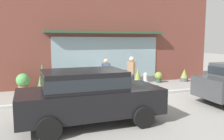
# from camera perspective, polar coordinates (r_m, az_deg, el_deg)

# --- Properties ---
(ground_plane) EXTENTS (60.00, 60.00, 0.00)m
(ground_plane) POSITION_cam_1_polar(r_m,az_deg,el_deg) (10.89, 4.00, -6.29)
(ground_plane) COLOR gray
(curb_strip) EXTENTS (14.00, 0.24, 0.12)m
(curb_strip) POSITION_cam_1_polar(r_m,az_deg,el_deg) (10.70, 4.46, -6.21)
(curb_strip) COLOR #B2B2AD
(curb_strip) RESTS_ON ground_plane
(storefront) EXTENTS (14.00, 0.81, 5.34)m
(storefront) POSITION_cam_1_polar(r_m,az_deg,el_deg) (13.55, -1.62, 7.52)
(storefront) COLOR brown
(storefront) RESTS_ON ground_plane
(fire_hydrant) EXTENTS (0.38, 0.34, 0.91)m
(fire_hydrant) POSITION_cam_1_polar(r_m,az_deg,el_deg) (12.14, 8.10, -2.76)
(fire_hydrant) COLOR #B2B2B7
(fire_hydrant) RESTS_ON ground_plane
(pedestrian_with_handbag) EXTENTS (0.46, 0.57, 1.73)m
(pedestrian_with_handbag) POSITION_cam_1_polar(r_m,az_deg,el_deg) (11.79, 4.65, -0.23)
(pedestrian_with_handbag) COLOR #232328
(pedestrian_with_handbag) RESTS_ON ground_plane
(pedestrian_passerby) EXTENTS (0.48, 0.22, 1.62)m
(pedestrian_passerby) POSITION_cam_1_polar(r_m,az_deg,el_deg) (11.83, -1.49, -0.53)
(pedestrian_passerby) COLOR #232328
(pedestrian_passerby) RESTS_ON ground_plane
(parked_car_black) EXTENTS (4.33, 2.05, 1.65)m
(parked_car_black) POSITION_cam_1_polar(r_m,az_deg,el_deg) (7.18, -5.80, -5.75)
(parked_car_black) COLOR black
(parked_car_black) RESTS_ON ground_plane
(potted_plant_window_right) EXTENTS (0.48, 0.48, 0.78)m
(potted_plant_window_right) POSITION_cam_1_polar(r_m,az_deg,el_deg) (15.24, 17.13, -1.27)
(potted_plant_window_right) COLOR #4C4C51
(potted_plant_window_right) RESTS_ON ground_plane
(potted_plant_low_front) EXTENTS (0.68, 0.68, 1.01)m
(potted_plant_low_front) POSITION_cam_1_polar(r_m,az_deg,el_deg) (12.35, -7.95, -2.10)
(potted_plant_low_front) COLOR #9E6042
(potted_plant_low_front) RESTS_ON ground_plane
(potted_plant_trailing_edge) EXTENTS (0.54, 0.54, 0.84)m
(potted_plant_trailing_edge) POSITION_cam_1_polar(r_m,az_deg,el_deg) (13.07, -1.00, -1.94)
(potted_plant_trailing_edge) COLOR #9E6042
(potted_plant_trailing_edge) RESTS_ON ground_plane
(potted_plant_near_hydrant) EXTENTS (0.48, 0.48, 0.95)m
(potted_plant_near_hydrant) POSITION_cam_1_polar(r_m,az_deg,el_deg) (13.65, 6.26, -1.60)
(potted_plant_near_hydrant) COLOR #B7B2A3
(potted_plant_near_hydrant) RESTS_ON ground_plane
(potted_plant_by_entrance) EXTENTS (0.46, 0.46, 0.66)m
(potted_plant_by_entrance) POSITION_cam_1_polar(r_m,az_deg,el_deg) (14.41, 11.24, -1.57)
(potted_plant_by_entrance) COLOR #33473D
(potted_plant_by_entrance) RESTS_ON ground_plane
(potted_plant_window_center) EXTENTS (0.49, 0.49, 1.41)m
(potted_plant_window_center) POSITION_cam_1_polar(r_m,az_deg,el_deg) (11.97, -16.53, -2.03)
(potted_plant_window_center) COLOR #33473D
(potted_plant_window_center) RESTS_ON ground_plane
(potted_plant_window_left) EXTENTS (0.65, 0.65, 0.96)m
(potted_plant_window_left) POSITION_cam_1_polar(r_m,az_deg,el_deg) (12.12, -20.77, -2.81)
(potted_plant_window_left) COLOR #9E6042
(potted_plant_window_left) RESTS_ON ground_plane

